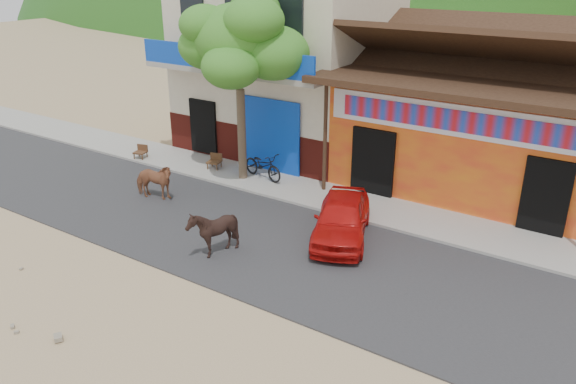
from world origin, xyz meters
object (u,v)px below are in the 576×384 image
at_px(tree, 240,89).
at_px(cafe_chair_right, 140,146).
at_px(cafe_chair_left, 214,155).
at_px(cow_dark, 213,232).
at_px(cow_tan, 154,181).
at_px(scooter, 263,165).
at_px(red_car, 342,218).

relative_size(tree, cafe_chair_right, 6.69).
distance_m(tree, cafe_chair_left, 2.89).
height_order(tree, cow_dark, tree).
bearing_deg(cafe_chair_right, cow_dark, -45.33).
height_order(tree, cow_tan, tree).
height_order(scooter, cafe_chair_right, scooter).
bearing_deg(cow_tan, scooter, -47.78).
height_order(cow_tan, cafe_chair_left, cow_tan).
xyz_separation_m(red_car, scooter, (-4.20, 2.26, -0.04)).
relative_size(cow_dark, cafe_chair_right, 1.43).
distance_m(tree, cow_tan, 3.97).
bearing_deg(cafe_chair_right, tree, -8.77).
distance_m(red_car, cafe_chair_right, 9.31).
bearing_deg(scooter, tree, 130.79).
xyz_separation_m(cow_tan, red_car, (6.10, 0.86, -0.00)).
relative_size(cow_tan, scooter, 0.80).
xyz_separation_m(tree, cow_tan, (-1.30, -2.80, -2.50)).
bearing_deg(cafe_chair_left, cow_tan, -102.73).
bearing_deg(scooter, cow_dark, -145.39).
bearing_deg(tree, scooter, 28.23).
bearing_deg(scooter, cafe_chair_left, 107.09).
relative_size(cow_dark, scooter, 0.74).
height_order(scooter, cafe_chair_left, cafe_chair_left).
height_order(tree, cafe_chair_left, tree).
bearing_deg(scooter, cafe_chair_right, 111.90).
bearing_deg(tree, cow_tan, -114.93).
distance_m(tree, scooter, 2.63).
height_order(cafe_chair_left, cafe_chair_right, cafe_chair_left).
bearing_deg(cow_dark, tree, 179.59).
bearing_deg(scooter, red_car, -105.69).
xyz_separation_m(tree, red_car, (4.80, -1.93, -2.50)).
distance_m(red_car, scooter, 4.77).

